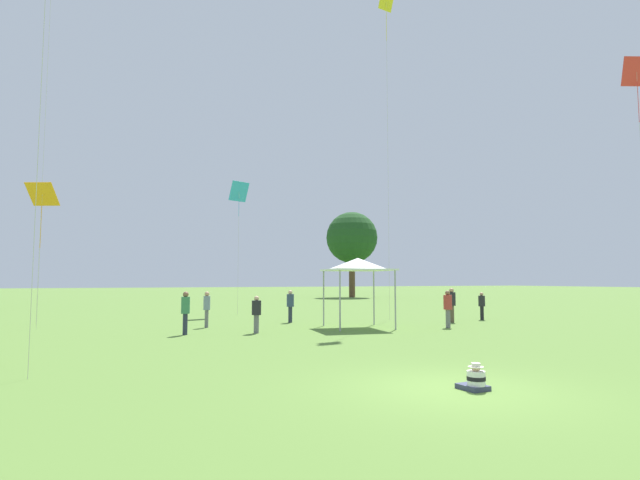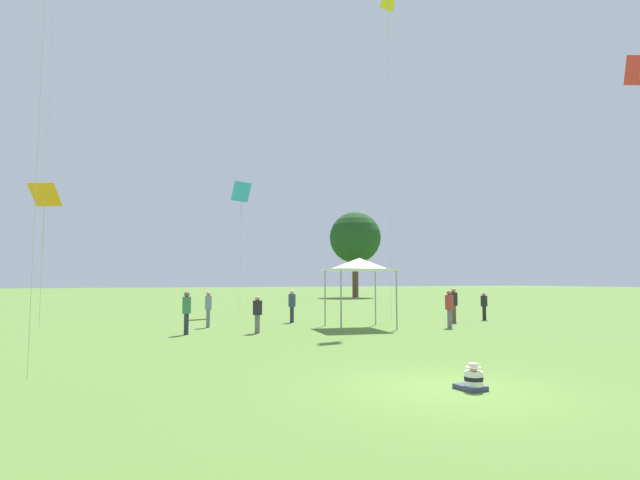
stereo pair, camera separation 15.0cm
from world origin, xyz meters
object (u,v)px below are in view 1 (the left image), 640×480
Objects in this scene: person_standing_4 at (290,303)px; person_standing_7 at (207,306)px; seated_toddler at (475,380)px; person_standing_0 at (482,304)px; person_standing_3 at (185,309)px; kite_0 at (239,193)px; canopy_tent at (358,265)px; distant_tree_1 at (352,238)px; kite_1 at (637,77)px; kite_2 at (42,197)px; kite_3 at (386,19)px; person_standing_6 at (448,306)px; person_standing_1 at (452,302)px; person_standing_2 at (256,311)px.

person_standing_7 is at bearing -33.03° from person_standing_4.
seated_toddler is 0.38× the size of person_standing_0.
person_standing_3 reaches higher than person_standing_4.
person_standing_3 is at bearing 90.32° from kite_0.
canopy_tent is (1.92, -3.92, 1.92)m from person_standing_4.
seated_toddler is 0.35× the size of person_standing_7.
person_standing_4 is at bearing 121.88° from kite_0.
distant_tree_1 reaches higher than kite_0.
kite_1 is 27.99m from kite_2.
kite_0 is (-11.36, 9.89, 7.02)m from person_standing_0.
person_standing_3 is 8.06m from canopy_tent.
kite_3 reaches higher than person_standing_7.
canopy_tent is 0.26× the size of kite_1.
kite_2 reaches higher than person_standing_3.
person_standing_0 is at bearing -165.80° from kite_3.
canopy_tent reaches higher than seated_toddler.
kite_1 is at bearing -28.91° from canopy_tent.
person_standing_4 is at bearing -2.25° from person_standing_7.
person_standing_6 is at bearing 35.95° from kite_1.
kite_0 is at bearing -129.93° from distant_tree_1.
seated_toddler is 0.03× the size of kite_3.
canopy_tent is (-5.86, -0.60, 1.86)m from person_standing_1.
seated_toddler is 55.33m from distant_tree_1.
person_standing_3 is 1.04× the size of person_standing_4.
seated_toddler is at bearing -43.14° from person_standing_1.
person_standing_1 is 16.64m from kite_3.
seated_toddler is at bearing 36.75° from person_standing_4.
person_standing_7 is at bearing 121.14° from person_standing_6.
kite_0 is 12.36m from kite_2.
kite_3 reaches higher than kite_0.
person_standing_4 is at bearing 100.88° from person_standing_6.
person_standing_7 reaches higher than person_standing_0.
canopy_tent is at bearing 38.64° from kite_1.
kite_0 is (-8.72, 10.61, 6.85)m from person_standing_1.
person_standing_6 is 13.61m from kite_1.
kite_3 reaches higher than person_standing_1.
person_standing_0 is 0.12× the size of kite_1.
person_standing_0 is 0.23× the size of kite_2.
person_standing_2 is (-0.97, 12.18, 0.69)m from seated_toddler.
distant_tree_1 is at bearing 38.45° from person_standing_7.
kite_3 reaches higher than person_standing_3.
person_standing_0 is 16.38m from person_standing_3.
kite_2 is (-19.50, 4.83, 5.01)m from person_standing_1.
seated_toddler is 0.33× the size of person_standing_1.
person_standing_1 reaches higher than person_standing_7.
kite_1 is at bearing 96.53° from person_standing_4.
seated_toddler is 0.34× the size of person_standing_3.
seated_toddler is at bearing 90.28° from kite_1.
kite_2 is at bearing -110.17° from person_standing_1.
kite_3 is at bearing -88.96° from person_standing_3.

